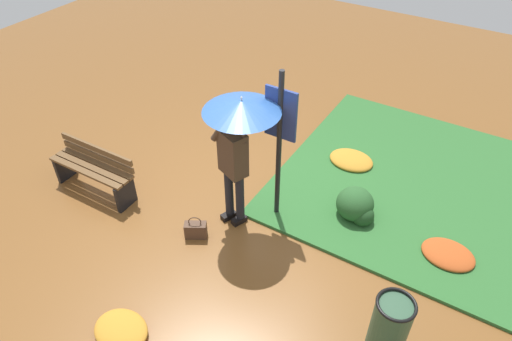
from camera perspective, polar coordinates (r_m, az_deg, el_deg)
ground_plane at (r=6.84m, az=-2.26°, el=-4.74°), size 18.00×18.00×0.00m
grass_verge at (r=7.61m, az=22.08°, el=-2.58°), size 4.80×4.00×0.05m
person_with_umbrella at (r=5.68m, az=-2.28°, el=4.97°), size 0.96×0.96×2.04m
info_sign_post at (r=5.86m, az=2.98°, el=4.86°), size 0.44×0.07×2.30m
handbag at (r=6.41m, az=-7.49°, el=-7.30°), size 0.33×0.27×0.37m
park_bench at (r=7.31m, az=-19.46°, el=0.16°), size 1.40×0.38×0.75m
trash_bin at (r=5.29m, az=16.19°, el=-18.10°), size 0.42×0.42×0.83m
shrub_cluster at (r=6.71m, az=12.33°, el=-4.32°), size 0.59×0.53×0.48m
leaf_pile_near_person at (r=7.75m, az=11.71°, el=1.27°), size 0.72×0.58×0.16m
leaf_pile_by_bench at (r=6.63m, az=22.69°, el=-9.57°), size 0.69×0.55×0.15m
leaf_pile_far_path at (r=5.70m, az=-16.39°, el=-18.45°), size 0.65×0.52×0.14m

